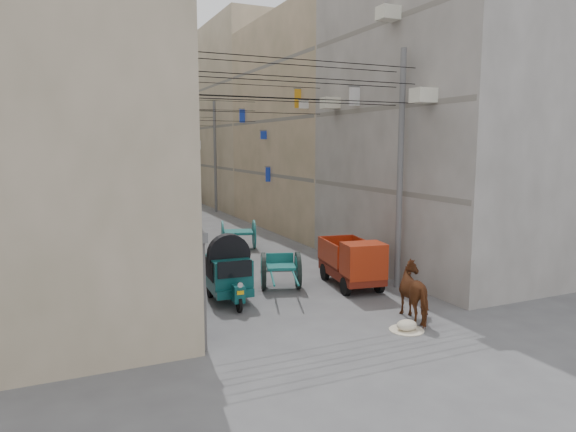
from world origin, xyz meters
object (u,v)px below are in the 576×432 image
tonga_cart (281,270)px  horse (418,293)px  distant_car_grey (179,196)px  mini_truck (355,265)px  feed_sack (407,325)px  distant_car_green (128,195)px  auto_rickshaw (229,271)px  second_cart (238,234)px  distant_car_white (164,219)px

tonga_cart → horse: bearing=-44.0°
horse → distant_car_grey: horse is taller
distant_car_grey → mini_truck: bearing=-106.3°
feed_sack → distant_car_green: 34.96m
auto_rickshaw → second_cart: (2.89, 7.60, -0.23)m
distant_car_grey → second_cart: bearing=-110.5°
second_cart → horse: bearing=-68.7°
feed_sack → distant_car_green: (-2.81, 34.85, 0.44)m
auto_rickshaw → feed_sack: size_ratio=4.12×
auto_rickshaw → feed_sack: auto_rickshaw is taller
feed_sack → distant_car_white: size_ratio=0.17×
mini_truck → distant_car_white: bearing=111.8°
mini_truck → distant_car_white: 15.63m
feed_sack → distant_car_white: (-2.71, 19.19, 0.43)m
mini_truck → second_cart: (-1.43, 8.04, -0.09)m
mini_truck → distant_car_green: bearing=105.4°
second_cart → distant_car_white: second_cart is taller
feed_sack → distant_car_grey: 32.15m
mini_truck → distant_car_grey: size_ratio=0.83×
distant_car_grey → auto_rickshaw: bearing=-115.2°
second_cart → feed_sack: bearing=-72.7°
distant_car_grey → distant_car_white: bearing=-122.0°
auto_rickshaw → distant_car_green: size_ratio=0.58×
tonga_cart → distant_car_green: tonga_cart is taller
distant_car_green → feed_sack: bearing=85.8°
auto_rickshaw → second_cart: 8.13m
horse → tonga_cart: bearing=-50.4°
tonga_cart → distant_car_white: bearing=113.9°
second_cart → horse: size_ratio=0.99×
auto_rickshaw → distant_car_white: auto_rickshaw is taller
distant_car_white → distant_car_grey: (3.73, 12.94, 0.06)m
horse → distant_car_white: horse is taller
feed_sack → distant_car_white: bearing=98.0°
distant_car_grey → distant_car_green: distant_car_grey is taller
auto_rickshaw → distant_car_green: bearing=92.7°
auto_rickshaw → tonga_cart: (2.01, 0.57, -0.30)m
tonga_cart → second_cart: bearing=101.8°
mini_truck → second_cart: 8.16m
feed_sack → horse: size_ratio=0.31×
auto_rickshaw → mini_truck: mini_truck is taller
mini_truck → horse: size_ratio=1.73×
second_cart → distant_car_grey: second_cart is taller
feed_sack → horse: bearing=35.9°
tonga_cart → mini_truck: 2.52m
horse → distant_car_green: (-3.59, 34.28, -0.20)m
feed_sack → distant_car_grey: distant_car_grey is taller
tonga_cart → second_cart: second_cart is taller
tonga_cart → mini_truck: size_ratio=0.93×
mini_truck → tonga_cart: bearing=165.0°
distant_car_white → distant_car_grey: bearing=-117.2°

